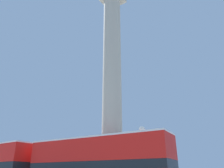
% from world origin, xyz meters
% --- Properties ---
extents(monument_column, '(5.71, 5.71, 23.94)m').
position_xyz_m(monument_column, '(0.00, 0.00, 7.90)').
color(monument_column, '#A39E8E').
rests_on(monument_column, ground_plane).
extents(bus_a, '(11.38, 3.49, 4.36)m').
position_xyz_m(bus_a, '(1.39, -3.98, 2.41)').
color(bus_a, red).
rests_on(bus_a, ground_plane).
extents(street_lamp, '(0.50, 0.50, 5.39)m').
position_xyz_m(street_lamp, '(3.98, -1.55, 3.41)').
color(street_lamp, black).
rests_on(street_lamp, ground_plane).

